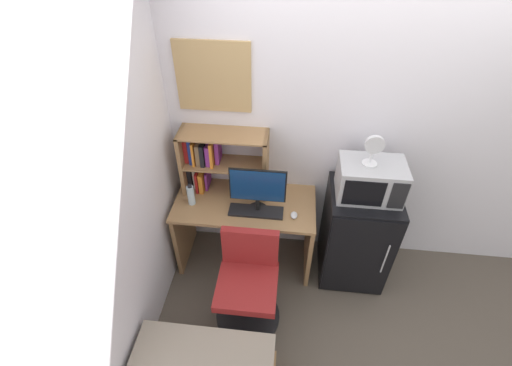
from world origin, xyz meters
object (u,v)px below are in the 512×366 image
object	(u,v)px
mini_fridge	(356,235)
wall_corkboard	(213,77)
monitor	(258,188)
desk_fan	(373,149)
hutch_bookshelf	(213,159)
computer_mouse	(294,215)
microwave	(370,180)
keyboard	(256,211)
water_bottle	(191,195)
desk_chair	(248,286)

from	to	relation	value
mini_fridge	wall_corkboard	distance (m)	1.79
monitor	desk_fan	bearing A→B (deg)	4.72
mini_fridge	desk_fan	size ratio (longest dim) A/B	3.78
hutch_bookshelf	mini_fridge	world-z (taller)	hutch_bookshelf
computer_mouse	microwave	world-z (taller)	microwave
monitor	microwave	world-z (taller)	microwave
keyboard	hutch_bookshelf	bearing A→B (deg)	145.11
monitor	desk_fan	xyz separation A→B (m)	(0.82, 0.07, 0.39)
hutch_bookshelf	water_bottle	bearing A→B (deg)	-124.09
monitor	wall_corkboard	xyz separation A→B (m)	(-0.37, 0.36, 0.74)
keyboard	water_bottle	world-z (taller)	water_bottle
computer_mouse	desk_chair	world-z (taller)	desk_chair
desk_chair	wall_corkboard	world-z (taller)	wall_corkboard
microwave	desk_chair	bearing A→B (deg)	-147.88
computer_mouse	desk_chair	bearing A→B (deg)	-126.27
microwave	desk_fan	size ratio (longest dim) A/B	1.97
hutch_bookshelf	keyboard	bearing A→B (deg)	-34.89
microwave	wall_corkboard	size ratio (longest dim) A/B	0.87
monitor	microwave	distance (m)	0.87
hutch_bookshelf	water_bottle	size ratio (longest dim) A/B	3.60
keyboard	mini_fridge	world-z (taller)	mini_fridge
microwave	keyboard	bearing A→B (deg)	-173.77
monitor	computer_mouse	bearing A→B (deg)	-7.24
hutch_bookshelf	microwave	xyz separation A→B (m)	(1.27, -0.18, 0.03)
desk_fan	desk_chair	size ratio (longest dim) A/B	0.30
keyboard	wall_corkboard	world-z (taller)	wall_corkboard
desk_chair	hutch_bookshelf	bearing A→B (deg)	117.70
hutch_bookshelf	monitor	world-z (taller)	hutch_bookshelf
computer_mouse	wall_corkboard	world-z (taller)	wall_corkboard
hutch_bookshelf	keyboard	distance (m)	0.57
desk_chair	computer_mouse	bearing A→B (deg)	53.73
keyboard	monitor	bearing A→B (deg)	64.90
desk_fan	wall_corkboard	xyz separation A→B (m)	(-1.20, 0.30, 0.35)
desk_fan	monitor	bearing A→B (deg)	-175.28
keyboard	computer_mouse	distance (m)	0.31
computer_mouse	wall_corkboard	distance (m)	1.25
mini_fridge	water_bottle	bearing A→B (deg)	-178.23
mini_fridge	desk_fan	world-z (taller)	desk_fan
mini_fridge	wall_corkboard	xyz separation A→B (m)	(-1.23, 0.29, 1.26)
desk_chair	wall_corkboard	size ratio (longest dim) A/B	1.49
computer_mouse	desk_chair	distance (m)	0.68
water_bottle	mini_fridge	distance (m)	1.47
monitor	microwave	size ratio (longest dim) A/B	0.92
desk_chair	keyboard	bearing A→B (deg)	88.59
desk_fan	wall_corkboard	size ratio (longest dim) A/B	0.44
hutch_bookshelf	water_bottle	world-z (taller)	hutch_bookshelf
desk_fan	wall_corkboard	distance (m)	1.28
desk_fan	desk_chair	bearing A→B (deg)	-146.99
microwave	desk_fan	world-z (taller)	desk_fan
wall_corkboard	water_bottle	bearing A→B (deg)	-119.16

